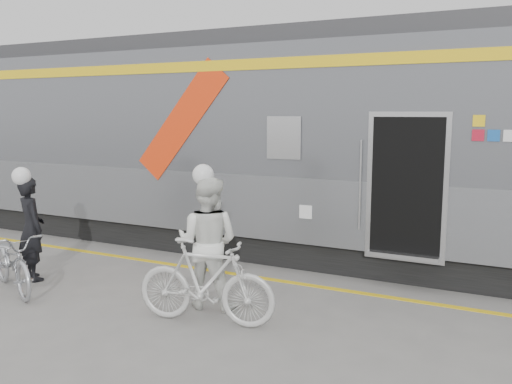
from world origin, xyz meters
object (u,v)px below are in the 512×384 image
Objects in this scene: man at (31,229)px; bicycle_right at (206,282)px; bicycle_left at (13,261)px; woman at (208,242)px.

man is 0.91× the size of bicycle_right.
bicycle_right is (3.45, -0.34, -0.28)m from man.
bicycle_right is at bearing -160.70° from man.
bicycle_left is at bearing 83.88° from bicycle_right.
bicycle_right is at bearing -61.38° from bicycle_left.
woman is at bearing -50.64° from bicycle_left.
bicycle_left is 0.95× the size of bicycle_right.
man is at bearing 44.84° from bicycle_left.
bicycle_right is (0.30, -0.55, -0.36)m from woman.
man is 0.92× the size of woman.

